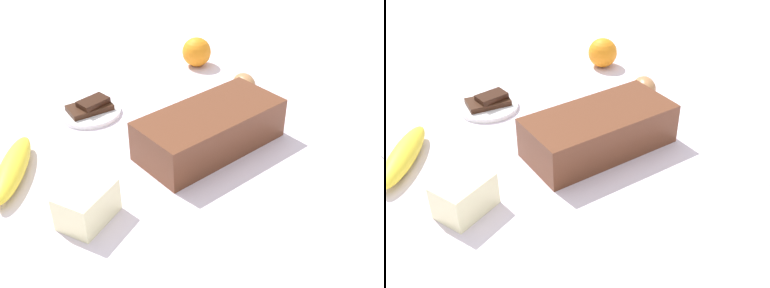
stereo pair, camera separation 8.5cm
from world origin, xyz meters
TOP-DOWN VIEW (x-y plane):
  - ground_plane at (0.00, 0.00)m, footprint 2.40×2.40m
  - loaf_pan at (0.06, 0.01)m, footprint 0.29×0.14m
  - banana at (-0.26, 0.18)m, footprint 0.16×0.17m
  - orange_fruit at (0.30, 0.30)m, footprint 0.07×0.07m
  - butter_block at (-0.22, -0.00)m, footprint 0.11×0.09m
  - egg_near_butter at (0.27, 0.11)m, footprint 0.07×0.08m
  - chocolate_plate at (-0.04, 0.27)m, footprint 0.13×0.13m

SIDE VIEW (x-z plane):
  - ground_plane at x=0.00m, z-range -0.02..0.00m
  - chocolate_plate at x=-0.04m, z-range -0.01..0.03m
  - banana at x=-0.26m, z-range 0.00..0.04m
  - egg_near_butter at x=0.27m, z-range 0.00..0.05m
  - butter_block at x=-0.22m, z-range 0.00..0.06m
  - orange_fruit at x=0.30m, z-range 0.00..0.07m
  - loaf_pan at x=0.06m, z-range 0.00..0.08m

